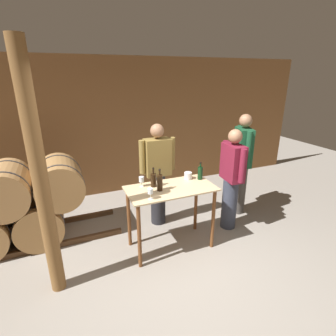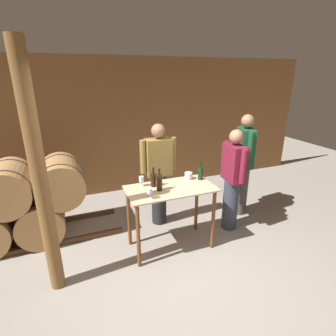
{
  "view_description": "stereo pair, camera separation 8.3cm",
  "coord_description": "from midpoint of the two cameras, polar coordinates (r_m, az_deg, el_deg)",
  "views": [
    {
      "loc": [
        -1.24,
        -2.2,
        2.37
      ],
      "look_at": [
        0.05,
        0.86,
        1.18
      ],
      "focal_mm": 28.0,
      "sensor_mm": 36.0,
      "label": 1
    },
    {
      "loc": [
        -1.16,
        -2.23,
        2.37
      ],
      "look_at": [
        0.05,
        0.86,
        1.18
      ],
      "focal_mm": 28.0,
      "sensor_mm": 36.0,
      "label": 2
    }
  ],
  "objects": [
    {
      "name": "ground_plane",
      "position": [
        3.46,
        5.55,
        -23.53
      ],
      "size": [
        14.0,
        14.0,
        0.0
      ],
      "primitive_type": "plane",
      "color": "gray"
    },
    {
      "name": "back_wall",
      "position": [
        5.43,
        -8.39,
        8.78
      ],
      "size": [
        8.4,
        0.05,
        2.7
      ],
      "color": "brown",
      "rests_on": "ground_plane"
    },
    {
      "name": "barrel_rack",
      "position": [
        4.34,
        -28.07,
        -6.86
      ],
      "size": [
        2.94,
        0.82,
        1.23
      ],
      "color": "#4C331E",
      "rests_on": "ground_plane"
    },
    {
      "name": "tasting_table",
      "position": [
        3.62,
        1.24,
        -7.0
      ],
      "size": [
        1.2,
        0.62,
        0.93
      ],
      "color": "#D1B284",
      "rests_on": "ground_plane"
    },
    {
      "name": "wooden_post",
      "position": [
        2.95,
        -25.39,
        -2.42
      ],
      "size": [
        0.16,
        0.16,
        2.7
      ],
      "color": "brown",
      "rests_on": "ground_plane"
    },
    {
      "name": "wine_bottle_far_left",
      "position": [
        3.55,
        -2.53,
        -2.51
      ],
      "size": [
        0.08,
        0.08,
        0.27
      ],
      "color": "black",
      "rests_on": "tasting_table"
    },
    {
      "name": "wine_bottle_left",
      "position": [
        3.41,
        -1.19,
        -3.11
      ],
      "size": [
        0.08,
        0.08,
        0.3
      ],
      "color": "black",
      "rests_on": "tasting_table"
    },
    {
      "name": "wine_bottle_center",
      "position": [
        3.81,
        7.73,
        -1.08
      ],
      "size": [
        0.07,
        0.07,
        0.26
      ],
      "color": "black",
      "rests_on": "tasting_table"
    },
    {
      "name": "wine_glass_near_left",
      "position": [
        3.19,
        -3.31,
        -5.06
      ],
      "size": [
        0.07,
        0.07,
        0.14
      ],
      "color": "silver",
      "rests_on": "tasting_table"
    },
    {
      "name": "wine_glass_near_center",
      "position": [
        3.56,
        -5.14,
        -2.48
      ],
      "size": [
        0.07,
        0.07,
        0.14
      ],
      "color": "silver",
      "rests_on": "tasting_table"
    },
    {
      "name": "ice_bucket",
      "position": [
        3.82,
        5.09,
        -1.71
      ],
      "size": [
        0.11,
        0.11,
        0.1
      ],
      "color": "silver",
      "rests_on": "tasting_table"
    },
    {
      "name": "person_host",
      "position": [
        4.16,
        -1.49,
        -1.12
      ],
      "size": [
        0.59,
        0.24,
        1.67
      ],
      "color": "#232328",
      "rests_on": "ground_plane"
    },
    {
      "name": "person_visitor_with_scarf",
      "position": [
        4.15,
        14.45,
        -2.3
      ],
      "size": [
        0.25,
        0.59,
        1.62
      ],
      "color": "#333847",
      "rests_on": "ground_plane"
    },
    {
      "name": "person_visitor_bearded",
      "position": [
        4.64,
        16.57,
        0.96
      ],
      "size": [
        0.34,
        0.56,
        1.76
      ],
      "color": "#4C4742",
      "rests_on": "ground_plane"
    }
  ]
}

